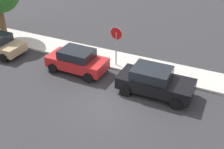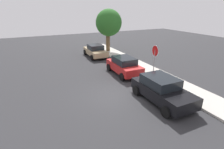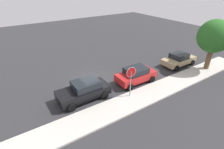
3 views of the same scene
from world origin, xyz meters
The scene contains 5 objects.
ground_plane centered at (0.00, 0.00, 0.00)m, with size 60.00×60.00×0.00m, color #2D2D30.
sidewalk_curb centered at (0.00, 4.69, 0.07)m, with size 32.00×2.25×0.14m, color beige.
stop_sign centered at (-1.38, 4.05, 1.92)m, with size 0.85×0.10×2.76m.
parked_car_red centered at (-3.36, 2.42, 0.78)m, with size 3.84×1.98×1.50m.
parked_car_black centered at (1.84, 2.15, 0.79)m, with size 4.22×2.10×1.56m.
Camera 1 is at (5.28, -10.77, 9.30)m, focal length 45.00 mm.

